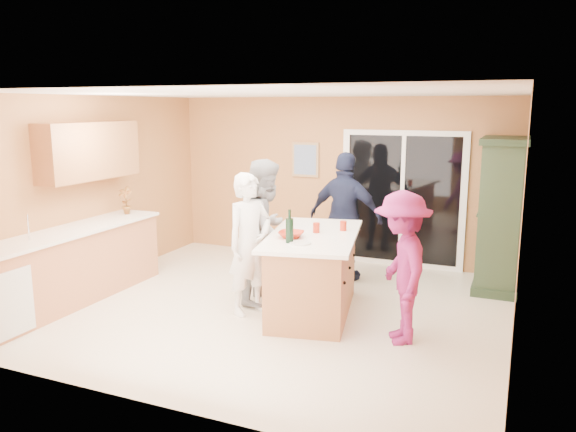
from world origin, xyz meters
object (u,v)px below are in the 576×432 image
at_px(woman_grey, 266,231).
at_px(woman_magenta, 402,268).
at_px(green_hutch, 500,216).
at_px(woman_navy, 345,217).
at_px(woman_white, 250,244).
at_px(kitchen_island, 313,276).

distance_m(woman_grey, woman_magenta, 1.94).
bearing_deg(woman_grey, green_hutch, -61.27).
relative_size(green_hutch, woman_magenta, 1.28).
xyz_separation_m(woman_navy, woman_magenta, (1.17, -1.81, -0.11)).
xyz_separation_m(green_hutch, woman_grey, (-2.69, -1.68, -0.09)).
bearing_deg(woman_white, woman_grey, 25.80).
height_order(kitchen_island, woman_magenta, woman_magenta).
xyz_separation_m(woman_grey, woman_magenta, (1.84, -0.61, -0.10)).
relative_size(green_hutch, woman_grey, 1.13).
relative_size(kitchen_island, woman_magenta, 1.25).
xyz_separation_m(woman_white, woman_grey, (-0.00, 0.47, 0.06)).
bearing_deg(woman_navy, woman_grey, 66.29).
xyz_separation_m(woman_white, woman_navy, (0.66, 1.67, 0.07)).
relative_size(kitchen_island, woman_grey, 1.11).
height_order(kitchen_island, woman_white, woman_white).
height_order(kitchen_island, woman_navy, woman_navy).
height_order(woman_white, woman_magenta, woman_white).
relative_size(woman_navy, woman_magenta, 1.14).
bearing_deg(woman_white, woman_magenta, -68.71).
xyz_separation_m(kitchen_island, woman_grey, (-0.70, 0.19, 0.45)).
distance_m(woman_white, woman_navy, 1.80).
bearing_deg(green_hutch, woman_grey, -147.99).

